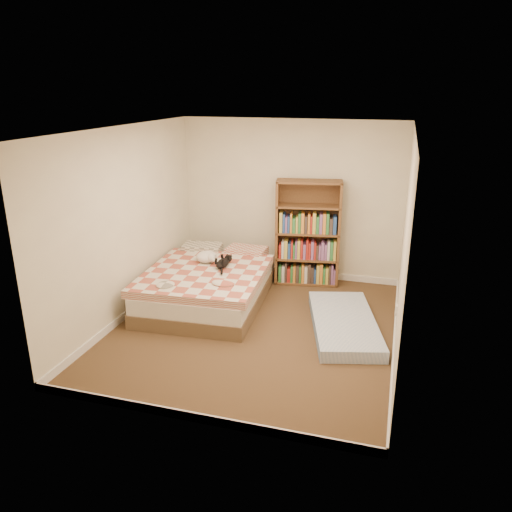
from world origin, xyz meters
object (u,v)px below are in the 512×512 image
(black_cat, at_px, (224,262))
(white_dog, at_px, (207,257))
(bed, at_px, (210,283))
(bookshelf, at_px, (308,247))
(floor_mattress, at_px, (344,324))

(black_cat, height_order, white_dog, white_dog)
(bed, relative_size, black_cat, 3.93)
(bed, distance_m, white_dog, 0.39)
(bed, xyz_separation_m, black_cat, (0.20, 0.07, 0.32))
(black_cat, relative_size, white_dog, 1.55)
(bookshelf, distance_m, white_dog, 1.61)
(bed, height_order, bookshelf, bookshelf)
(bed, xyz_separation_m, floor_mattress, (1.97, -0.36, -0.19))
(bookshelf, height_order, black_cat, bookshelf)
(black_cat, xyz_separation_m, white_dog, (-0.30, 0.10, 0.02))
(black_cat, bearing_deg, bed, -156.54)
(bookshelf, bearing_deg, black_cat, -143.43)
(bookshelf, bearing_deg, white_dog, -153.66)
(bed, bearing_deg, bookshelf, 38.78)
(bed, height_order, black_cat, black_cat)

